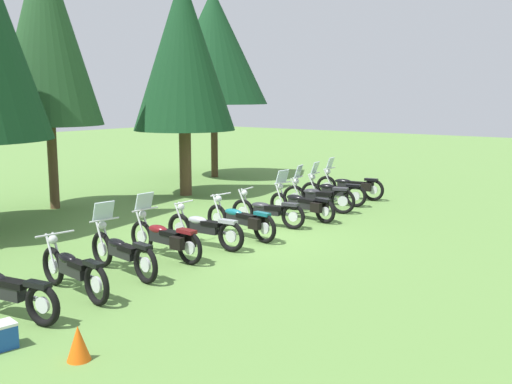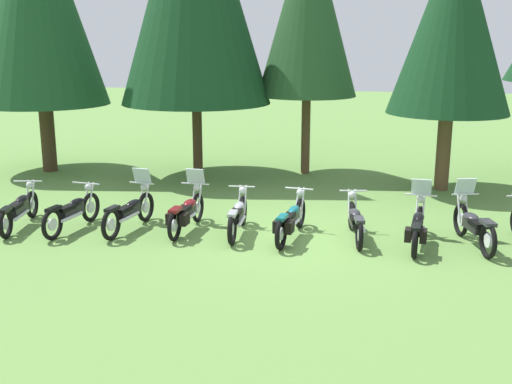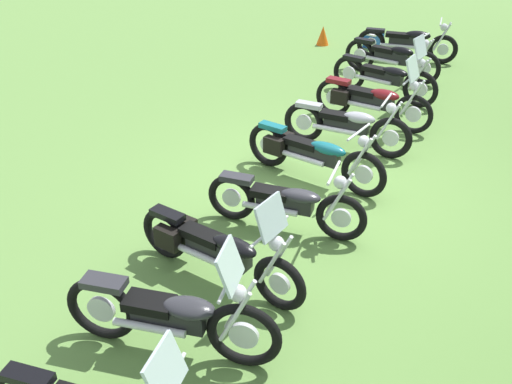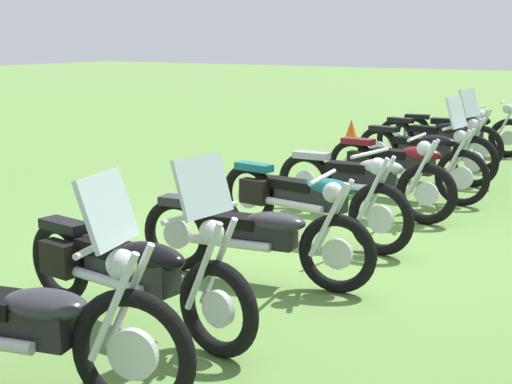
% 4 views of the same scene
% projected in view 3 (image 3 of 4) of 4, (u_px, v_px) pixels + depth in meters
% --- Properties ---
extents(ground_plane, '(80.00, 80.00, 0.00)m').
position_uv_depth(ground_plane, '(312.00, 182.00, 9.08)').
color(ground_plane, '#608C42').
extents(motorcycle_0, '(0.73, 2.35, 0.99)m').
position_uv_depth(motorcycle_0, '(408.00, 42.00, 14.00)').
color(motorcycle_0, black).
rests_on(motorcycle_0, ground_plane).
extents(motorcycle_1, '(0.74, 2.25, 1.01)m').
position_uv_depth(motorcycle_1, '(392.00, 58.00, 12.95)').
color(motorcycle_1, black).
rests_on(motorcycle_1, ground_plane).
extents(motorcycle_2, '(0.66, 2.29, 1.37)m').
position_uv_depth(motorcycle_2, '(385.00, 77.00, 11.84)').
color(motorcycle_2, black).
rests_on(motorcycle_2, ground_plane).
extents(motorcycle_3, '(0.70, 2.27, 1.37)m').
position_uv_depth(motorcycle_3, '(371.00, 99.00, 10.76)').
color(motorcycle_3, black).
rests_on(motorcycle_3, ground_plane).
extents(motorcycle_4, '(0.63, 2.23, 1.01)m').
position_uv_depth(motorcycle_4, '(347.00, 125.00, 9.84)').
color(motorcycle_4, black).
rests_on(motorcycle_4, ground_plane).
extents(motorcycle_5, '(0.73, 2.38, 1.01)m').
position_uv_depth(motorcycle_5, '(311.00, 153.00, 8.94)').
color(motorcycle_5, black).
rests_on(motorcycle_5, ground_plane).
extents(motorcycle_6, '(0.65, 2.18, 0.99)m').
position_uv_depth(motorcycle_6, '(286.00, 202.00, 7.76)').
color(motorcycle_6, black).
rests_on(motorcycle_6, ground_plane).
extents(motorcycle_7, '(0.75, 2.35, 1.34)m').
position_uv_depth(motorcycle_7, '(216.00, 248.00, 6.83)').
color(motorcycle_7, black).
rests_on(motorcycle_7, ground_plane).
extents(motorcycle_8, '(0.76, 2.23, 1.39)m').
position_uv_depth(motorcycle_8, '(172.00, 315.00, 5.81)').
color(motorcycle_8, black).
rests_on(motorcycle_8, ground_plane).
extents(picnic_cooler, '(0.60, 0.42, 0.37)m').
position_uv_depth(picnic_cooler, '(374.00, 39.00, 15.13)').
color(picnic_cooler, '#19479E').
rests_on(picnic_cooler, ground_plane).
extents(traffic_cone, '(0.32, 0.32, 0.48)m').
position_uv_depth(traffic_cone, '(323.00, 35.00, 15.21)').
color(traffic_cone, '#EA590F').
rests_on(traffic_cone, ground_plane).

